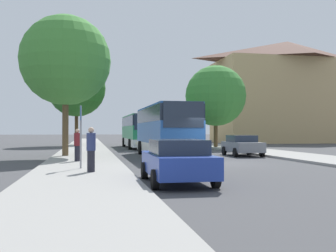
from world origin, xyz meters
TOP-DOWN VIEW (x-y plane):
  - ground_plane at (0.00, 0.00)m, footprint 300.00×300.00m
  - sidewalk_left at (-7.00, 0.00)m, footprint 4.00×120.00m
  - sidewalk_right at (7.00, 0.00)m, footprint 4.00×120.00m
  - building_right_background at (22.01, 32.57)m, footprint 20.82×10.10m
  - bus_front at (-1.60, 5.73)m, footprint 2.87×10.56m
  - bus_middle at (-1.63, 19.50)m, footprint 2.87×11.48m
  - parked_car_left_curb at (-3.74, -7.36)m, footprint 2.18×4.37m
  - parked_car_right_near at (3.92, 5.71)m, footprint 2.18×4.04m
  - parked_car_right_far at (4.09, 27.93)m, footprint 2.13×4.10m
  - bus_stop_sign at (-7.03, -2.92)m, footprint 0.08×0.45m
  - pedestrian_waiting_near at (-7.29, 1.15)m, footprint 0.36×0.36m
  - pedestrian_waiting_far at (-6.60, -4.51)m, footprint 0.36×0.36m
  - tree_left_near at (-8.19, 5.96)m, footprint 5.87×5.87m
  - tree_left_far at (-8.10, 26.42)m, footprint 6.71×6.71m
  - tree_right_near at (5.81, 17.25)m, footprint 6.09×6.09m

SIDE VIEW (x-z plane):
  - ground_plane at x=0.00m, z-range 0.00..0.00m
  - sidewalk_left at x=-7.00m, z-range 0.00..0.15m
  - sidewalk_right at x=7.00m, z-range 0.00..0.15m
  - parked_car_right_far at x=4.09m, z-range 0.04..1.44m
  - parked_car_right_near at x=3.92m, z-range 0.04..1.49m
  - parked_car_left_curb at x=-3.74m, z-range 0.04..1.53m
  - pedestrian_waiting_near at x=-7.29m, z-range 0.16..1.89m
  - pedestrian_waiting_far at x=-6.60m, z-range 0.16..1.94m
  - bus_middle at x=-1.63m, z-range 0.12..3.42m
  - bus_front at x=-1.60m, z-range 0.11..3.54m
  - bus_stop_sign at x=-7.03m, z-range 0.47..3.21m
  - tree_right_near at x=5.81m, z-range 1.18..9.35m
  - tree_left_near at x=-8.19m, z-range 1.78..10.94m
  - tree_left_far at x=-8.10m, z-range 1.76..11.72m
  - building_right_background at x=22.01m, z-range 0.00..14.89m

